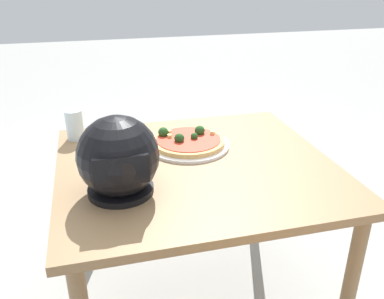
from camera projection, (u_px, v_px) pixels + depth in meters
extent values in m
cube|color=olive|center=(196.00, 167.00, 1.50)|extent=(0.99, 0.91, 0.03)
cylinder|color=olive|center=(258.00, 184.00, 2.09)|extent=(0.05, 0.05, 0.68)
cylinder|color=olive|center=(83.00, 208.00, 1.89)|extent=(0.05, 0.05, 0.68)
cylinder|color=olive|center=(348.00, 295.00, 1.39)|extent=(0.05, 0.05, 0.68)
cylinder|color=white|center=(188.00, 145.00, 1.62)|extent=(0.33, 0.33, 0.01)
cylinder|color=tan|center=(188.00, 141.00, 1.62)|extent=(0.29, 0.29, 0.02)
cylinder|color=red|center=(188.00, 139.00, 1.61)|extent=(0.25, 0.25, 0.00)
sphere|color=#234C1E|center=(194.00, 136.00, 1.61)|extent=(0.03, 0.03, 0.03)
sphere|color=#234C1E|center=(200.00, 131.00, 1.66)|extent=(0.04, 0.04, 0.04)
sphere|color=#234C1E|center=(164.00, 133.00, 1.64)|extent=(0.04, 0.04, 0.04)
sphere|color=#234C1E|center=(163.00, 132.00, 1.64)|extent=(0.04, 0.04, 0.04)
sphere|color=#234C1E|center=(179.00, 138.00, 1.58)|extent=(0.04, 0.04, 0.04)
cylinder|color=#E0D172|center=(212.00, 133.00, 1.65)|extent=(0.02, 0.02, 0.01)
cylinder|color=#E0D172|center=(169.00, 132.00, 1.65)|extent=(0.02, 0.02, 0.02)
cylinder|color=#E0D172|center=(170.00, 136.00, 1.62)|extent=(0.02, 0.02, 0.01)
sphere|color=black|center=(118.00, 156.00, 1.25)|extent=(0.25, 0.25, 0.25)
cylinder|color=black|center=(121.00, 189.00, 1.30)|extent=(0.21, 0.21, 0.02)
cube|color=black|center=(122.00, 171.00, 1.15)|extent=(0.16, 0.02, 0.09)
cylinder|color=silver|center=(75.00, 125.00, 1.67)|extent=(0.07, 0.07, 0.12)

